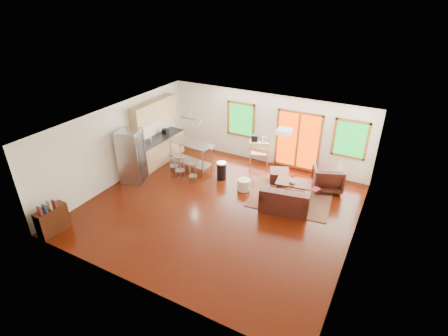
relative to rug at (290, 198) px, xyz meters
The scene contains 29 objects.
floor 2.26m from the rug, 138.93° to the right, with size 7.50×7.00×0.02m, color #310B02.
ceiling 3.44m from the rug, 138.93° to the right, with size 7.50×7.00×0.02m, color white.
back_wall 2.94m from the rug, 130.02° to the left, with size 7.50×0.02×2.60m, color white.
left_wall 5.80m from the rug, 164.81° to the right, with size 0.02×7.00×2.60m, color white.
right_wall 2.85m from the rug, 35.78° to the right, with size 0.02×7.00×2.60m, color white.
front_wall 5.43m from the rug, 108.82° to the right, with size 7.50×0.02×2.60m, color white.
window_left 3.66m from the rug, 143.81° to the left, with size 1.10×0.05×1.30m.
french_doors 2.31m from the rug, 104.25° to the left, with size 1.60×0.05×2.10m.
window_right 2.75m from the rug, 58.78° to the left, with size 1.10×0.05×1.30m.
rug is the anchor object (origin of this frame).
loveseat 0.75m from the rug, 87.18° to the right, with size 1.51×1.02×0.75m.
coffee_table 0.48m from the rug, 94.39° to the left, with size 1.17×0.80×0.43m.
armchair 1.46m from the rug, 53.37° to the left, with size 0.90×0.85×0.93m, color black.
ottoman 1.11m from the rug, 129.34° to the left, with size 0.62×0.62×0.41m, color black.
pouf 1.53m from the rug, behind, with size 0.42×0.42×0.37m, color beige.
vase 0.56m from the rug, 103.80° to the left, with size 0.26×0.27×0.34m.
book 0.84m from the rug, 25.15° to the left, with size 0.21×0.03×0.29m, color maroon.
cabinets 5.27m from the rug, behind, with size 0.64×2.24×2.30m.
refrigerator 5.30m from the rug, 164.80° to the right, with size 0.90×0.88×1.80m.
island 3.87m from the rug, behind, with size 1.69×0.86×1.03m.
cup 3.15m from the rug, behind, with size 0.13×0.10×0.13m, color white.
bar_stool_a 4.26m from the rug, behind, with size 0.35×0.35×0.71m.
bar_stool_b 3.89m from the rug, behind, with size 0.41×0.41×0.80m.
bar_stool_c 3.32m from the rug, behind, with size 0.43×0.43×0.71m.
trash_can 2.51m from the rug, behind, with size 0.43×0.43×0.61m.
kitchen_cart 2.69m from the rug, 136.19° to the left, with size 0.84×0.69×1.10m.
bookshelf 6.82m from the rug, 137.91° to the right, with size 0.34×0.83×0.97m.
ceiling_flush 2.67m from the rug, 96.58° to the right, with size 0.35×0.35×0.12m, color white.
pendant_light 4.07m from the rug, behind, with size 0.80×0.18×0.79m.
Camera 1 is at (4.23, -7.54, 5.90)m, focal length 28.00 mm.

